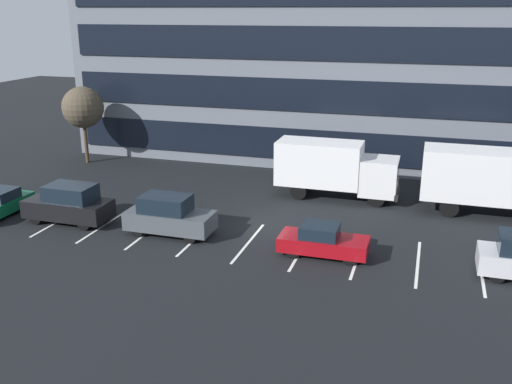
# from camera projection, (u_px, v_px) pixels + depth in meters

# --- Properties ---
(ground_plane) EXTENTS (120.00, 120.00, 0.00)m
(ground_plane) POSITION_uv_depth(u_px,v_px,m) (263.00, 225.00, 31.71)
(ground_plane) COLOR black
(office_building) EXTENTS (38.47, 12.94, 14.40)m
(office_building) POSITION_uv_depth(u_px,v_px,m) (327.00, 64.00, 45.86)
(office_building) COLOR slate
(office_building) RESTS_ON ground_plane
(lot_markings) EXTENTS (22.54, 5.40, 0.01)m
(lot_markings) POSITION_uv_depth(u_px,v_px,m) (248.00, 243.00, 29.25)
(lot_markings) COLOR silver
(lot_markings) RESTS_ON ground_plane
(box_truck_blue) EXTENTS (8.15, 2.70, 3.78)m
(box_truck_blue) POSITION_uv_depth(u_px,v_px,m) (491.00, 179.00, 32.73)
(box_truck_blue) COLOR #194799
(box_truck_blue) RESTS_ON ground_plane
(box_truck_white) EXTENTS (7.66, 2.54, 3.55)m
(box_truck_white) POSITION_uv_depth(u_px,v_px,m) (334.00, 167.00, 35.76)
(box_truck_white) COLOR white
(box_truck_white) RESTS_ON ground_plane
(sedan_maroon) EXTENTS (4.29, 1.80, 1.54)m
(sedan_maroon) POSITION_uv_depth(u_px,v_px,m) (323.00, 241.00, 27.59)
(sedan_maroon) COLOR maroon
(sedan_maroon) RESTS_ON ground_plane
(suv_charcoal) EXTENTS (4.66, 1.97, 2.11)m
(suv_charcoal) POSITION_uv_depth(u_px,v_px,m) (169.00, 216.00, 30.14)
(suv_charcoal) COLOR #474C51
(suv_charcoal) RESTS_ON ground_plane
(suv_black) EXTENTS (4.81, 2.04, 2.18)m
(suv_black) POSITION_uv_depth(u_px,v_px,m) (69.00, 204.00, 31.83)
(suv_black) COLOR black
(suv_black) RESTS_ON ground_plane
(bare_tree) EXTENTS (3.14, 3.14, 5.89)m
(bare_tree) POSITION_uv_depth(u_px,v_px,m) (83.00, 108.00, 43.38)
(bare_tree) COLOR #473323
(bare_tree) RESTS_ON ground_plane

